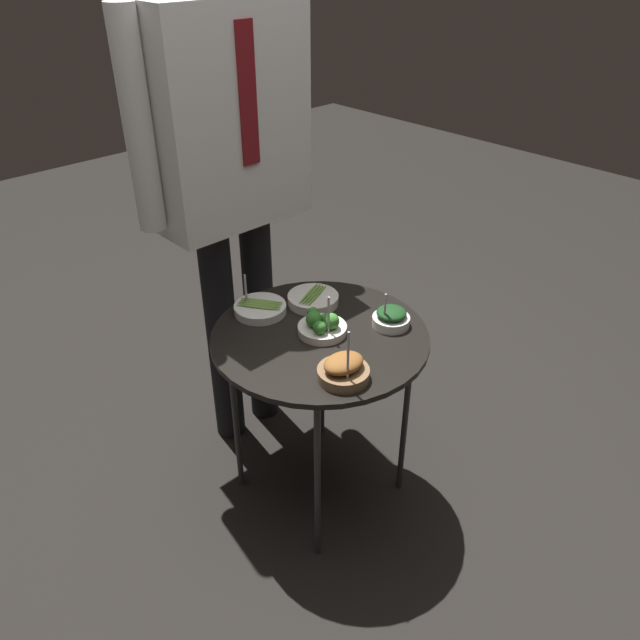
# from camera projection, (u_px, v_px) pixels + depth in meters

# --- Properties ---
(ground_plane) EXTENTS (8.00, 8.00, 0.00)m
(ground_plane) POSITION_uv_depth(u_px,v_px,m) (320.00, 485.00, 2.23)
(ground_plane) COLOR black
(serving_cart) EXTENTS (0.66, 0.66, 0.65)m
(serving_cart) POSITION_uv_depth(u_px,v_px,m) (320.00, 346.00, 1.91)
(serving_cart) COLOR black
(serving_cart) RESTS_ON ground_plane
(bowl_broccoli_back_right) EXTENTS (0.15, 0.15, 0.14)m
(bowl_broccoli_back_right) POSITION_uv_depth(u_px,v_px,m) (321.00, 325.00, 1.87)
(bowl_broccoli_back_right) COLOR silver
(bowl_broccoli_back_right) RESTS_ON serving_cart
(bowl_asparagus_front_center) EXTENTS (0.17, 0.17, 0.04)m
(bowl_asparagus_front_center) POSITION_uv_depth(u_px,v_px,m) (313.00, 299.00, 2.03)
(bowl_asparagus_front_center) COLOR silver
(bowl_asparagus_front_center) RESTS_ON serving_cart
(bowl_asparagus_front_left) EXTENTS (0.17, 0.17, 0.13)m
(bowl_asparagus_front_left) POSITION_uv_depth(u_px,v_px,m) (260.00, 308.00, 1.98)
(bowl_asparagus_front_left) COLOR white
(bowl_asparagus_front_left) RESTS_ON serving_cart
(bowl_spinach_back_left) EXTENTS (0.12, 0.12, 0.12)m
(bowl_spinach_back_left) POSITION_uv_depth(u_px,v_px,m) (391.00, 318.00, 1.91)
(bowl_spinach_back_left) COLOR white
(bowl_spinach_back_left) RESTS_ON serving_cart
(bowl_roast_mid_left) EXTENTS (0.14, 0.14, 0.18)m
(bowl_roast_mid_left) POSITION_uv_depth(u_px,v_px,m) (343.00, 369.00, 1.68)
(bowl_roast_mid_left) COLOR brown
(bowl_roast_mid_left) RESTS_ON serving_cart
(waiter_figure) EXTENTS (0.66, 0.25, 1.78)m
(waiter_figure) POSITION_uv_depth(u_px,v_px,m) (227.00, 144.00, 1.93)
(waiter_figure) COLOR black
(waiter_figure) RESTS_ON ground_plane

